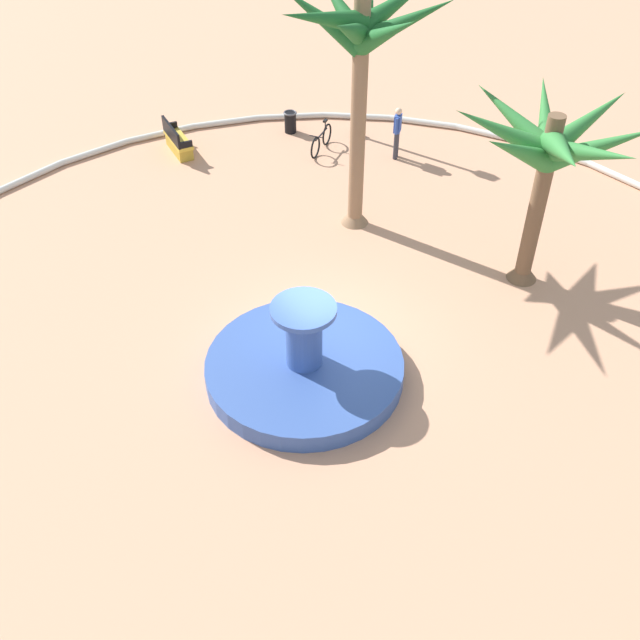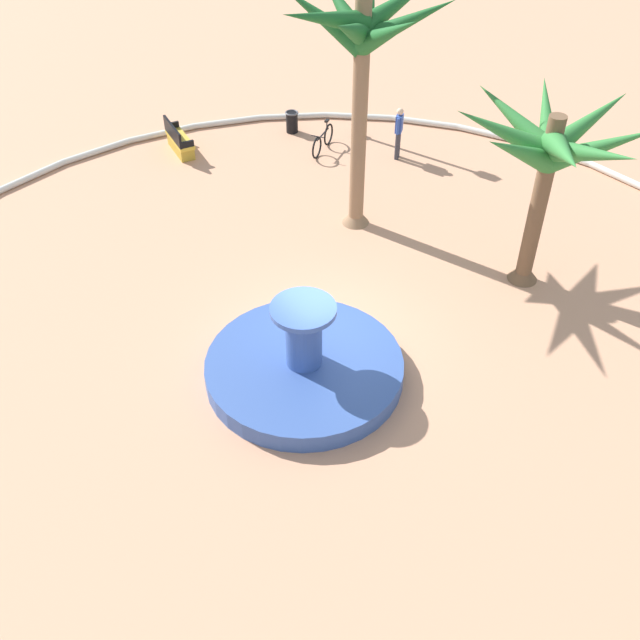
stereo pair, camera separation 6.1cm
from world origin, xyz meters
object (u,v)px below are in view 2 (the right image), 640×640
palm_tree_by_curb (362,41)px  lamppost (362,60)px  trash_bin (292,121)px  bicycle_red_frame (323,140)px  palm_tree_near_fountain (550,150)px  fountain (304,366)px  person_cyclist_helmet (399,130)px  bench_west (179,142)px

palm_tree_by_curb → lamppost: (-3.21, -4.29, -2.56)m
lamppost → trash_bin: size_ratio=6.10×
trash_bin → bicycle_red_frame: bearing=94.0°
palm_tree_near_fountain → lamppost: palm_tree_near_fountain is taller
palm_tree_near_fountain → palm_tree_by_curb: bearing=-66.2°
fountain → palm_tree_by_curb: bearing=-135.7°
lamppost → bicycle_red_frame: 2.76m
palm_tree_by_curb → person_cyclist_helmet: 5.86m
person_cyclist_helmet → lamppost: bearing=-86.2°
person_cyclist_helmet → palm_tree_by_curb: bearing=35.2°
lamppost → palm_tree_by_curb: bearing=53.2°
bench_west → trash_bin: bearing=168.2°
palm_tree_by_curb → lamppost: palm_tree_by_curb is taller
bicycle_red_frame → trash_bin: bearing=-86.0°
bench_west → lamppost: bearing=157.6°
trash_bin → person_cyclist_helmet: bearing=118.6°
lamppost → bicycle_red_frame: size_ratio=3.05×
palm_tree_by_curb → bench_west: bearing=-70.2°
lamppost → person_cyclist_helmet: size_ratio=2.61×
fountain → bicycle_red_frame: 10.49m
bench_west → bicycle_red_frame: (-3.95, 2.52, 0.04)m
fountain → bench_west: 11.25m
fountain → palm_tree_near_fountain: palm_tree_near_fountain is taller
fountain → bicycle_red_frame: fountain is taller
bicycle_red_frame → fountain: bearing=54.2°
fountain → palm_tree_by_curb: size_ratio=0.67×
palm_tree_near_fountain → person_cyclist_helmet: bearing=-100.8°
bench_west → trash_bin: bench_west is taller
palm_tree_near_fountain → bench_west: bearing=-68.6°
fountain → trash_bin: size_ratio=5.97×
fountain → person_cyclist_helmet: (-7.89, -6.80, 0.66)m
fountain → lamppost: lamppost is taller
bench_west → lamppost: (-5.58, 2.30, 2.26)m
person_cyclist_helmet → bicycle_red_frame: bearing=-44.3°
trash_bin → person_cyclist_helmet: (-1.87, 3.44, 0.57)m
bench_west → bicycle_red_frame: 4.69m
bicycle_red_frame → lamppost: bearing=-172.1°
fountain → palm_tree_by_curb: palm_tree_by_curb is taller
fountain → palm_tree_near_fountain: 7.39m
fountain → palm_tree_near_fountain: (-6.56, 0.12, 3.39)m
trash_bin → person_cyclist_helmet: size_ratio=0.43×
fountain → lamppost: size_ratio=0.98×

